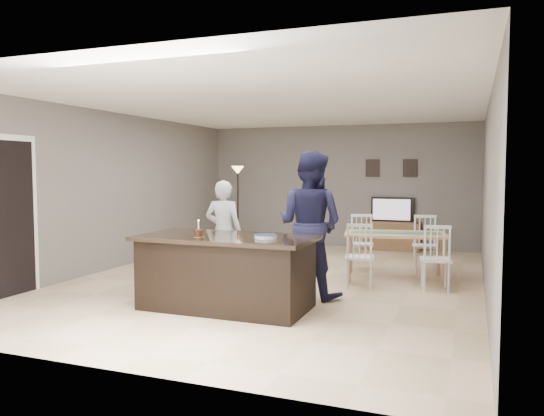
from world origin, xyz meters
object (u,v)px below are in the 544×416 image
at_px(floor_lamp, 238,185).
at_px(dining_table, 395,241).
at_px(tv_console, 391,236).
at_px(man, 310,224).
at_px(birthday_cake, 199,233).
at_px(television, 392,210).
at_px(kitchen_island, 227,272).
at_px(woman, 224,232).
at_px(plate_stack, 266,237).

bearing_deg(floor_lamp, dining_table, -29.62).
distance_m(tv_console, man, 4.67).
bearing_deg(floor_lamp, birthday_cake, -70.76).
bearing_deg(man, tv_console, -83.35).
height_order(television, dining_table, television).
relative_size(tv_console, man, 0.61).
bearing_deg(kitchen_island, tv_console, 77.84).
xyz_separation_m(kitchen_island, woman, (-0.70, 1.35, 0.32)).
bearing_deg(floor_lamp, tv_console, 17.15).
bearing_deg(woman, kitchen_island, 110.72).
xyz_separation_m(kitchen_island, floor_lamp, (-1.94, 4.60, 0.94)).
distance_m(tv_console, birthday_cake, 6.02).
height_order(kitchen_island, man, man).
bearing_deg(television, man, 84.84).
distance_m(tv_console, plate_stack, 5.70).
height_order(kitchen_island, birthday_cake, birthday_cake).
xyz_separation_m(television, birthday_cake, (-1.46, -5.87, 0.09)).
bearing_deg(floor_lamp, man, -53.20).
relative_size(kitchen_island, dining_table, 1.09).
distance_m(kitchen_island, dining_table, 3.05).
relative_size(television, woman, 0.59).
relative_size(birthday_cake, plate_stack, 0.76).
bearing_deg(television, woman, 66.12).
bearing_deg(television, plate_stack, 83.44).
xyz_separation_m(woman, floor_lamp, (-1.24, 3.25, 0.62)).
bearing_deg(man, woman, -2.78).
relative_size(tv_console, dining_table, 0.61).
distance_m(birthday_cake, dining_table, 3.40).
bearing_deg(dining_table, birthday_cake, -135.48).
bearing_deg(tv_console, kitchen_island, -102.16).
bearing_deg(kitchen_island, woman, 117.37).
distance_m(kitchen_island, birthday_cake, 0.60).
distance_m(man, dining_table, 1.85).
distance_m(man, birthday_cake, 1.58).
xyz_separation_m(birthday_cake, plate_stack, (0.80, 0.17, -0.03)).
bearing_deg(woman, man, 158.69).
height_order(man, plate_stack, man).
height_order(birthday_cake, plate_stack, birthday_cake).
xyz_separation_m(man, floor_lamp, (-2.72, 3.64, 0.42)).
distance_m(kitchen_island, woman, 1.55).
height_order(tv_console, woman, woman).
distance_m(woman, plate_stack, 1.89).
height_order(woman, birthday_cake, woman).
height_order(man, birthday_cake, man).
xyz_separation_m(tv_console, birthday_cake, (-1.46, -5.80, 0.65)).
xyz_separation_m(kitchen_island, man, (0.78, 0.96, 0.52)).
distance_m(birthday_cake, floor_lamp, 5.14).
xyz_separation_m(dining_table, floor_lamp, (-3.64, 2.07, 0.79)).
relative_size(kitchen_island, tv_console, 1.79).
height_order(television, man, man).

